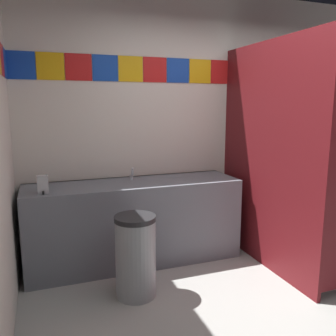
{
  "coord_description": "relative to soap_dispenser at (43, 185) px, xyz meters",
  "views": [
    {
      "loc": [
        -1.8,
        -1.88,
        1.58
      ],
      "look_at": [
        -0.72,
        1.12,
        1.0
      ],
      "focal_mm": 37.61,
      "sensor_mm": 36.0,
      "label": 1
    }
  ],
  "objects": [
    {
      "name": "soap_dispenser",
      "position": [
        0.0,
        0.0,
        0.0
      ],
      "size": [
        0.09,
        0.09,
        0.16
      ],
      "color": "#B7BABF",
      "rests_on": "vanity_counter"
    },
    {
      "name": "faucet_center",
      "position": [
        0.85,
        0.26,
        -0.03
      ],
      "size": [
        0.04,
        0.1,
        0.14
      ],
      "color": "silver",
      "rests_on": "vanity_counter"
    },
    {
      "name": "trash_bin",
      "position": [
        0.69,
        -0.48,
        -0.56
      ],
      "size": [
        0.34,
        0.34,
        0.69
      ],
      "color": "#999EA3",
      "rests_on": "ground_plane"
    },
    {
      "name": "wall_back",
      "position": [
        1.81,
        0.51,
        0.49
      ],
      "size": [
        4.13,
        0.09,
        2.78
      ],
      "color": "silver",
      "rests_on": "ground_plane"
    },
    {
      "name": "stall_divider",
      "position": [
        2.19,
        -0.58,
        0.18
      ],
      "size": [
        0.92,
        1.57,
        2.17
      ],
      "color": "maroon",
      "rests_on": "ground_plane"
    },
    {
      "name": "ground_plane",
      "position": [
        1.81,
        -1.25,
        -0.9
      ],
      "size": [
        9.09,
        9.09,
        0.0
      ],
      "primitive_type": "plane",
      "color": "#9E9E99"
    },
    {
      "name": "vanity_counter",
      "position": [
        0.85,
        0.18,
        -0.49
      ],
      "size": [
        2.11,
        0.59,
        0.82
      ],
      "color": "slate",
      "rests_on": "ground_plane"
    },
    {
      "name": "toilet",
      "position": [
        2.57,
        0.08,
        -0.6
      ],
      "size": [
        0.39,
        0.49,
        0.74
      ],
      "color": "white",
      "rests_on": "ground_plane"
    }
  ]
}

